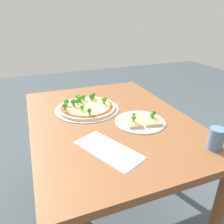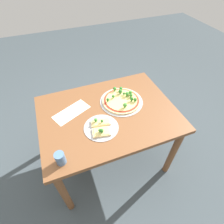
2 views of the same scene
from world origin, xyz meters
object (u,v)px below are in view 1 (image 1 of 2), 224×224
at_px(pizza_tray_whole, 87,107).
at_px(pizza_tray_slice, 141,120).
at_px(drinking_cup, 216,139).
at_px(dining_table, 109,133).

height_order(pizza_tray_whole, pizza_tray_slice, pizza_tray_whole).
xyz_separation_m(pizza_tray_whole, pizza_tray_slice, (-0.28, -0.23, -0.00)).
distance_m(pizza_tray_slice, drinking_cup, 0.39).
bearing_deg(pizza_tray_whole, drinking_cup, -146.08).
relative_size(dining_table, pizza_tray_slice, 4.21).
distance_m(dining_table, drinking_cup, 0.57).
relative_size(pizza_tray_slice, drinking_cup, 2.83).
xyz_separation_m(dining_table, pizza_tray_whole, (0.16, 0.09, 0.12)).
xyz_separation_m(dining_table, pizza_tray_slice, (-0.11, -0.15, 0.11)).
height_order(pizza_tray_slice, drinking_cup, drinking_cup).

